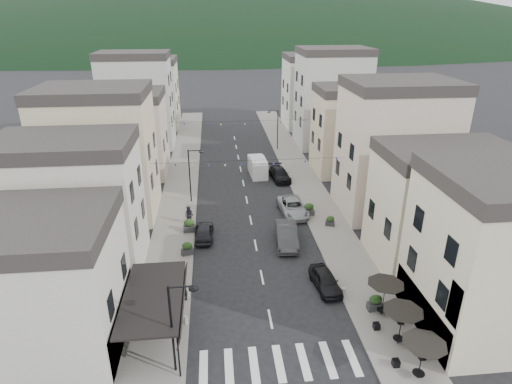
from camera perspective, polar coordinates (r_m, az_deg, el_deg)
sidewalk_left at (r=53.10m, az=-9.88°, el=1.33°), size 4.00×76.00×0.12m
sidewalk_right at (r=54.03m, az=6.18°, el=1.94°), size 4.00×76.00×0.12m
hill_backdrop at (r=317.85m, az=-5.49°, el=19.55°), size 640.00×360.00×70.00m
boutique_building at (r=29.71m, az=-29.54°, el=-11.71°), size 12.00×8.00×8.00m
bistro_building at (r=31.29m, az=30.23°, el=-7.92°), size 10.00×8.00×10.00m
boutique_awning at (r=27.89m, az=-13.07°, el=-13.51°), size 3.77×7.50×3.28m
buildings_row_left at (r=57.68m, az=-16.98°, el=8.75°), size 10.20×54.16×14.00m
buildings_row_right at (r=58.22m, az=12.39°, el=9.55°), size 10.20×54.16×14.50m
cafe_terrace at (r=28.58m, az=18.96°, el=-15.17°), size 2.50×8.10×2.53m
streetlamp_left_near at (r=25.01m, az=-10.60°, el=-16.48°), size 1.70×0.56×6.00m
streetlamp_left_far at (r=46.10m, az=-8.53°, el=2.85°), size 1.70×0.56×6.00m
streetlamp_right_far at (r=63.90m, az=2.67°, el=8.82°), size 1.70×0.56×6.00m
bollards at (r=29.87m, az=2.06°, el=-16.56°), size 11.66×10.26×0.60m
bunting_near at (r=41.74m, az=-0.87°, el=3.79°), size 19.00×0.28×0.62m
bunting_far at (r=57.04m, az=-2.29°, el=9.10°), size 19.00×0.28×0.62m
parked_car_a at (r=33.32m, az=9.24°, el=-11.56°), size 2.08×4.20×1.38m
parked_car_b at (r=38.64m, az=4.10°, el=-5.74°), size 2.24×5.33×1.71m
parked_car_c at (r=44.22m, az=4.93°, el=-2.02°), size 2.86×5.56×1.50m
parked_car_d at (r=53.07m, az=3.20°, el=2.39°), size 2.49×5.06×1.42m
parked_car_e at (r=39.74m, az=-6.94°, el=-5.25°), size 1.79×4.19×1.41m
delivery_van at (r=54.42m, az=0.22°, el=3.44°), size 2.18×4.94×2.32m
pedestrian_a at (r=32.02m, az=-9.66°, el=-12.74°), size 0.61×0.45×1.55m
pedestrian_b at (r=42.15m, az=-8.90°, el=-3.09°), size 1.10×0.98×1.86m
planter_la at (r=37.33m, az=-9.15°, el=-7.44°), size 1.15×0.84×1.15m
planter_lb at (r=40.91m, az=-8.89°, el=-4.44°), size 1.18×0.72×1.26m
planter_ra at (r=31.85m, az=15.62°, el=-14.02°), size 1.09×0.63×1.19m
planter_rb at (r=42.19m, az=9.86°, el=-3.81°), size 1.00×0.74×0.99m
planter_rc at (r=43.95m, az=7.05°, el=-2.29°), size 1.15×0.66×1.27m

